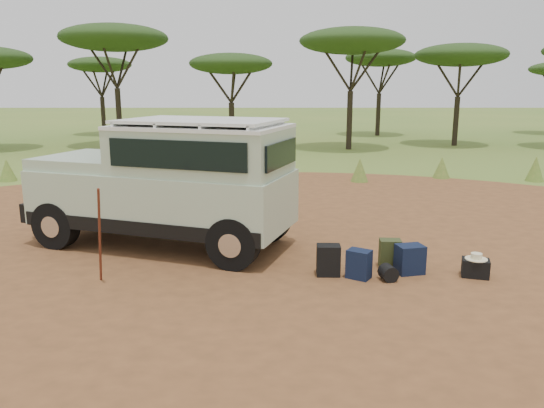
{
  "coord_description": "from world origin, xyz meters",
  "views": [
    {
      "loc": [
        -0.03,
        -9.29,
        3.19
      ],
      "look_at": [
        0.0,
        0.48,
        1.0
      ],
      "focal_mm": 35.0,
      "sensor_mm": 36.0,
      "label": 1
    }
  ],
  "objects_px": {
    "backpack_olive": "(390,253)",
    "hard_case": "(475,268)",
    "backpack_black": "(328,260)",
    "duffel_navy": "(410,259)",
    "safari_vehicle": "(170,186)",
    "walking_staff": "(100,236)",
    "backpack_navy": "(359,264)"
  },
  "relations": [
    {
      "from": "backpack_olive",
      "to": "hard_case",
      "type": "bearing_deg",
      "value": -16.52
    },
    {
      "from": "backpack_black",
      "to": "duffel_navy",
      "type": "height_order",
      "value": "backpack_black"
    },
    {
      "from": "backpack_olive",
      "to": "safari_vehicle",
      "type": "bearing_deg",
      "value": 165.76
    },
    {
      "from": "walking_staff",
      "to": "backpack_black",
      "type": "bearing_deg",
      "value": -19.03
    },
    {
      "from": "backpack_navy",
      "to": "duffel_navy",
      "type": "bearing_deg",
      "value": 46.79
    },
    {
      "from": "duffel_navy",
      "to": "backpack_navy",
      "type": "bearing_deg",
      "value": -178.14
    },
    {
      "from": "backpack_olive",
      "to": "backpack_navy",
      "type": "bearing_deg",
      "value": -135.01
    },
    {
      "from": "backpack_olive",
      "to": "hard_case",
      "type": "height_order",
      "value": "backpack_olive"
    },
    {
      "from": "backpack_navy",
      "to": "safari_vehicle",
      "type": "bearing_deg",
      "value": -176.82
    },
    {
      "from": "backpack_navy",
      "to": "hard_case",
      "type": "distance_m",
      "value": 2.0
    },
    {
      "from": "walking_staff",
      "to": "backpack_navy",
      "type": "height_order",
      "value": "walking_staff"
    },
    {
      "from": "safari_vehicle",
      "to": "backpack_black",
      "type": "xyz_separation_m",
      "value": [
        2.99,
        -1.76,
        -0.97
      ]
    },
    {
      "from": "backpack_navy",
      "to": "backpack_olive",
      "type": "distance_m",
      "value": 0.86
    },
    {
      "from": "safari_vehicle",
      "to": "duffel_navy",
      "type": "distance_m",
      "value": 4.82
    },
    {
      "from": "safari_vehicle",
      "to": "backpack_olive",
      "type": "bearing_deg",
      "value": 1.23
    },
    {
      "from": "safari_vehicle",
      "to": "hard_case",
      "type": "distance_m",
      "value": 5.89
    },
    {
      "from": "backpack_black",
      "to": "backpack_navy",
      "type": "height_order",
      "value": "backpack_black"
    },
    {
      "from": "walking_staff",
      "to": "backpack_navy",
      "type": "relative_size",
      "value": 3.43
    },
    {
      "from": "walking_staff",
      "to": "backpack_navy",
      "type": "bearing_deg",
      "value": -21.82
    },
    {
      "from": "backpack_black",
      "to": "safari_vehicle",
      "type": "bearing_deg",
      "value": 151.24
    },
    {
      "from": "safari_vehicle",
      "to": "backpack_navy",
      "type": "xyz_separation_m",
      "value": [
        3.49,
        -1.91,
        -0.99
      ]
    },
    {
      "from": "walking_staff",
      "to": "backpack_black",
      "type": "relative_size",
      "value": 3.17
    },
    {
      "from": "safari_vehicle",
      "to": "walking_staff",
      "type": "relative_size",
      "value": 3.28
    },
    {
      "from": "backpack_black",
      "to": "backpack_navy",
      "type": "distance_m",
      "value": 0.52
    },
    {
      "from": "hard_case",
      "to": "duffel_navy",
      "type": "bearing_deg",
      "value": -172.73
    },
    {
      "from": "safari_vehicle",
      "to": "duffel_navy",
      "type": "xyz_separation_m",
      "value": [
        4.41,
        -1.67,
        -0.99
      ]
    },
    {
      "from": "walking_staff",
      "to": "hard_case",
      "type": "xyz_separation_m",
      "value": [
        6.23,
        0.35,
        -0.67
      ]
    },
    {
      "from": "duffel_navy",
      "to": "walking_staff",
      "type": "bearing_deg",
      "value": 172.84
    },
    {
      "from": "walking_staff",
      "to": "duffel_navy",
      "type": "bearing_deg",
      "value": -19.8
    },
    {
      "from": "backpack_olive",
      "to": "hard_case",
      "type": "relative_size",
      "value": 1.16
    },
    {
      "from": "walking_staff",
      "to": "backpack_navy",
      "type": "distance_m",
      "value": 4.28
    },
    {
      "from": "walking_staff",
      "to": "hard_case",
      "type": "relative_size",
      "value": 3.88
    }
  ]
}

